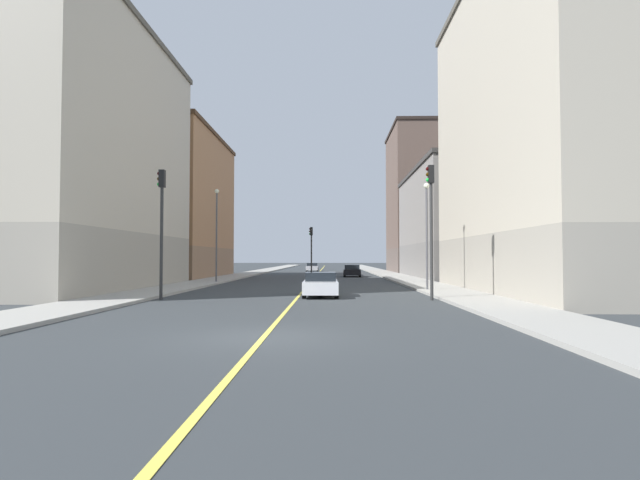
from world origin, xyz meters
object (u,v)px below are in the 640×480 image
(building_left_mid, at_px, (468,224))
(building_left_far, at_px, (432,201))
(traffic_light_left_near, at_px, (431,214))
(street_lamp_right_near, at_px, (217,226))
(car_silver, at_px, (312,267))
(car_black, at_px, (352,271))
(traffic_light_median_far, at_px, (311,245))
(traffic_light_right_near, at_px, (161,216))
(building_right_midblock, at_px, (163,206))
(street_lamp_left_near, at_px, (427,224))
(building_left_near, at_px, (576,127))
(building_right_corner, at_px, (58,157))
(car_white, at_px, (321,285))

(building_left_mid, xyz_separation_m, building_left_far, (0.00, 19.59, 4.66))
(traffic_light_left_near, bearing_deg, street_lamp_right_near, 131.28)
(building_left_mid, bearing_deg, car_silver, 125.49)
(traffic_light_left_near, height_order, car_black, traffic_light_left_near)
(street_lamp_right_near, bearing_deg, traffic_light_median_far, 59.17)
(traffic_light_right_near, xyz_separation_m, street_lamp_right_near, (-0.98, 16.78, 0.57))
(building_left_mid, height_order, building_left_far, building_left_far)
(building_left_mid, bearing_deg, car_black, 167.81)
(building_right_midblock, xyz_separation_m, traffic_light_median_far, (16.13, 0.41, -4.21))
(car_black, bearing_deg, street_lamp_right_near, -128.70)
(street_lamp_left_near, height_order, street_lamp_right_near, street_lamp_right_near)
(building_left_mid, relative_size, building_right_midblock, 1.15)
(building_right_midblock, distance_m, street_lamp_left_near, 33.28)
(traffic_light_median_far, bearing_deg, car_silver, 91.95)
(building_left_near, distance_m, car_black, 31.11)
(street_lamp_right_near, bearing_deg, building_left_mid, 26.82)
(traffic_light_left_near, height_order, traffic_light_median_far, traffic_light_left_near)
(building_left_near, distance_m, building_right_corner, 33.17)
(building_right_corner, height_order, building_right_midblock, building_right_corner)
(traffic_light_right_near, height_order, car_white, traffic_light_right_near)
(building_left_mid, distance_m, car_white, 31.29)
(car_black, bearing_deg, building_left_mid, -12.19)
(traffic_light_right_near, bearing_deg, building_left_near, 11.62)
(building_right_midblock, height_order, car_white, building_right_midblock)
(building_left_near, height_order, street_lamp_left_near, building_left_near)
(traffic_light_left_near, xyz_separation_m, traffic_light_median_far, (-7.24, 29.34, -0.78))
(traffic_light_right_near, relative_size, street_lamp_left_near, 0.99)
(building_left_near, relative_size, building_right_corner, 1.04)
(traffic_light_left_near, relative_size, traffic_light_median_far, 1.25)
(car_silver, distance_m, car_black, 22.83)
(building_left_far, bearing_deg, traffic_light_median_far, -131.10)
(building_left_near, distance_m, building_right_midblock, 40.95)
(traffic_light_right_near, bearing_deg, street_lamp_right_near, 93.36)
(building_right_midblock, relative_size, traffic_light_median_far, 3.56)
(car_silver, bearing_deg, traffic_light_left_near, -81.49)
(building_right_corner, xyz_separation_m, building_right_midblock, (0.00, 21.24, -1.14))
(building_left_near, distance_m, building_left_mid, 24.66)
(car_silver, bearing_deg, building_right_midblock, -121.41)
(building_left_far, xyz_separation_m, car_white, (-15.29, -46.39, -9.83))
(building_left_mid, xyz_separation_m, car_white, (-15.29, -26.80, -5.17))
(building_left_near, xyz_separation_m, street_lamp_right_near, (-24.39, 11.97, -5.18))
(building_right_corner, relative_size, car_white, 4.84)
(building_left_near, distance_m, traffic_light_median_far, 30.47)
(building_left_near, xyz_separation_m, traffic_light_left_near, (-9.65, -4.81, -5.65))
(building_left_far, bearing_deg, building_left_mid, -90.00)
(street_lamp_right_near, height_order, car_white, street_lamp_right_near)
(car_silver, xyz_separation_m, car_black, (5.36, -22.19, 0.01))
(traffic_light_left_near, bearing_deg, traffic_light_median_far, 103.86)
(traffic_light_right_near, bearing_deg, building_right_corner, 141.38)
(traffic_light_median_far, bearing_deg, building_left_mid, -0.77)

